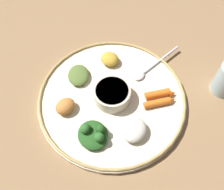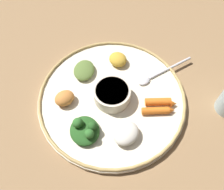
% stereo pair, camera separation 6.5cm
% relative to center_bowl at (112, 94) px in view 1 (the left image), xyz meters
% --- Properties ---
extents(ground_plane, '(2.40, 2.40, 0.00)m').
position_rel_center_bowl_xyz_m(ground_plane, '(0.00, 0.00, -0.04)').
color(ground_plane, olive).
extents(platter, '(0.38, 0.38, 0.01)m').
position_rel_center_bowl_xyz_m(platter, '(0.00, 0.00, -0.03)').
color(platter, beige).
rests_on(platter, ground_plane).
extents(platter_rim, '(0.38, 0.38, 0.01)m').
position_rel_center_bowl_xyz_m(platter_rim, '(0.00, 0.00, -0.02)').
color(platter_rim, tan).
rests_on(platter_rim, platter).
extents(center_bowl, '(0.09, 0.09, 0.04)m').
position_rel_center_bowl_xyz_m(center_bowl, '(0.00, 0.00, 0.00)').
color(center_bowl, beige).
rests_on(center_bowl, platter).
extents(spoon, '(0.15, 0.12, 0.01)m').
position_rel_center_bowl_xyz_m(spoon, '(-0.11, -0.09, -0.02)').
color(spoon, silver).
rests_on(spoon, platter).
extents(greens_pile, '(0.10, 0.10, 0.04)m').
position_rel_center_bowl_xyz_m(greens_pile, '(0.05, 0.10, -0.01)').
color(greens_pile, '#23511E').
rests_on(greens_pile, platter).
extents(carrot_near_spoon, '(0.08, 0.03, 0.02)m').
position_rel_center_bowl_xyz_m(carrot_near_spoon, '(-0.12, 0.02, -0.01)').
color(carrot_near_spoon, orange).
rests_on(carrot_near_spoon, platter).
extents(carrot_outer, '(0.08, 0.03, 0.02)m').
position_rel_center_bowl_xyz_m(carrot_outer, '(-0.12, 0.00, -0.01)').
color(carrot_outer, orange).
rests_on(carrot_outer, platter).
extents(mound_collards, '(0.06, 0.07, 0.02)m').
position_rel_center_bowl_xyz_m(mound_collards, '(0.09, -0.07, -0.01)').
color(mound_collards, '#567033').
rests_on(mound_collards, platter).
extents(mound_lentil_yellow, '(0.07, 0.06, 0.03)m').
position_rel_center_bowl_xyz_m(mound_lentil_yellow, '(-0.00, -0.12, -0.01)').
color(mound_lentil_yellow, gold).
rests_on(mound_lentil_yellow, platter).
extents(mound_squash, '(0.07, 0.07, 0.03)m').
position_rel_center_bowl_xyz_m(mound_squash, '(0.12, 0.03, -0.01)').
color(mound_squash, '#C67A38').
rests_on(mound_squash, platter).
extents(mound_rice_white, '(0.08, 0.09, 0.03)m').
position_rel_center_bowl_xyz_m(mound_rice_white, '(-0.05, 0.10, -0.00)').
color(mound_rice_white, silver).
rests_on(mound_rice_white, platter).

